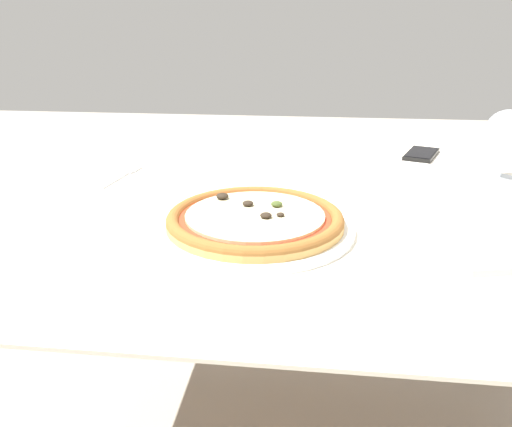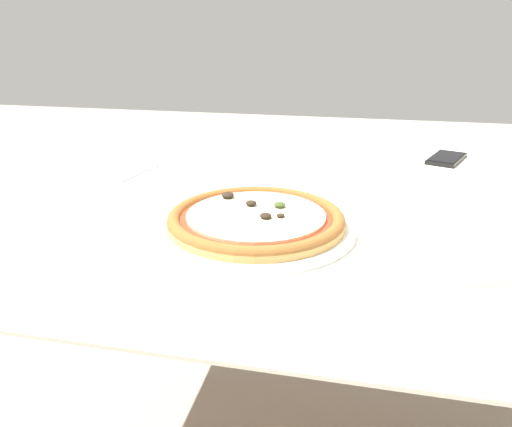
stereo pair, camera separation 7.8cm
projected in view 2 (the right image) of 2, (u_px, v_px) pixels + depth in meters
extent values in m
cube|color=brown|center=(320.00, 211.00, 1.00)|extent=(1.29, 0.96, 0.04)
cube|color=white|center=(320.00, 201.00, 0.99)|extent=(1.39, 1.06, 0.01)
cylinder|color=brown|center=(147.00, 254.00, 1.63)|extent=(0.06, 0.06, 0.67)
cylinder|color=white|center=(256.00, 227.00, 0.84)|extent=(0.34, 0.34, 0.01)
cylinder|color=tan|center=(256.00, 221.00, 0.84)|extent=(0.30, 0.30, 0.01)
torus|color=#935B28|center=(256.00, 218.00, 0.84)|extent=(0.30, 0.30, 0.02)
cylinder|color=#BC381E|center=(256.00, 217.00, 0.84)|extent=(0.25, 0.25, 0.00)
cylinder|color=beige|center=(256.00, 215.00, 0.84)|extent=(0.23, 0.23, 0.00)
ellipsoid|color=#2D2319|center=(281.00, 215.00, 0.82)|extent=(0.01, 0.01, 0.01)
ellipsoid|color=#2D2319|center=(251.00, 203.00, 0.87)|extent=(0.02, 0.02, 0.01)
ellipsoid|color=#2D2319|center=(228.00, 195.00, 0.91)|extent=(0.02, 0.02, 0.01)
ellipsoid|color=#2D2319|center=(266.00, 216.00, 0.81)|extent=(0.02, 0.02, 0.01)
ellipsoid|color=#425123|center=(280.00, 205.00, 0.86)|extent=(0.02, 0.02, 0.01)
cube|color=silver|center=(131.00, 176.00, 1.13)|extent=(0.03, 0.11, 0.00)
cube|color=silver|center=(145.00, 169.00, 1.19)|extent=(0.03, 0.02, 0.00)
cube|color=silver|center=(147.00, 166.00, 1.22)|extent=(0.01, 0.05, 0.00)
cube|color=silver|center=(150.00, 166.00, 1.21)|extent=(0.01, 0.05, 0.00)
cube|color=silver|center=(153.00, 166.00, 1.21)|extent=(0.01, 0.05, 0.00)
cube|color=silver|center=(156.00, 167.00, 1.21)|extent=(0.01, 0.05, 0.00)
cube|color=black|center=(446.00, 159.00, 1.27)|extent=(0.12, 0.16, 0.01)
cube|color=black|center=(447.00, 156.00, 1.27)|extent=(0.10, 0.14, 0.00)
cube|color=silver|center=(504.00, 265.00, 0.71)|extent=(0.17, 0.14, 0.01)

